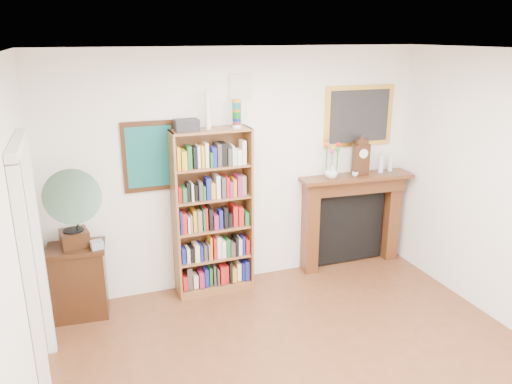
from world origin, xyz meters
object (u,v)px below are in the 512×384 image
at_px(bookshelf, 212,204).
at_px(side_cabinet, 80,281).
at_px(gramophone, 70,205).
at_px(bottle_right, 390,163).
at_px(teacup, 355,174).
at_px(mantel_clock, 361,158).
at_px(cd_stack, 97,245).
at_px(flower_vase, 331,171).
at_px(bottle_left, 381,163).
at_px(fireplace, 351,211).

height_order(bookshelf, side_cabinet, bookshelf).
relative_size(gramophone, bottle_right, 4.47).
xyz_separation_m(side_cabinet, teacup, (3.33, 0.02, 0.86)).
bearing_deg(mantel_clock, side_cabinet, -176.13).
relative_size(bookshelf, cd_stack, 18.60).
bearing_deg(flower_vase, bookshelf, -179.85).
relative_size(side_cabinet, bottle_left, 3.35).
xyz_separation_m(bookshelf, fireplace, (1.87, 0.07, -0.35)).
xyz_separation_m(side_cabinet, gramophone, (-0.00, -0.12, 0.91)).
height_order(teacup, bottle_left, bottle_left).
bearing_deg(bottle_left, mantel_clock, -176.92).
bearing_deg(side_cabinet, teacup, 5.40).
bearing_deg(flower_vase, bottle_left, 1.83).
bearing_deg(side_cabinet, fireplace, 7.17).
height_order(bookshelf, fireplace, bookshelf).
bearing_deg(mantel_clock, bottle_right, 7.22).
distance_m(teacup, bottle_left, 0.42).
bearing_deg(mantel_clock, teacup, -153.76).
bearing_deg(bookshelf, fireplace, 1.33).
relative_size(side_cabinet, fireplace, 0.54).
height_order(teacup, bottle_right, bottle_right).
height_order(fireplace, flower_vase, flower_vase).
distance_m(bookshelf, bottle_right, 2.41).
height_order(fireplace, bottle_left, bottle_left).
bearing_deg(bookshelf, bottle_left, -0.21).
bearing_deg(gramophone, bottle_left, -6.28).
bearing_deg(bottle_right, teacup, -172.14).
distance_m(bookshelf, cd_stack, 1.33).
xyz_separation_m(cd_stack, teacup, (3.12, 0.15, 0.42)).
distance_m(bookshelf, mantel_clock, 1.96).
bearing_deg(cd_stack, teacup, 2.76).
bearing_deg(flower_vase, gramophone, -176.55).
xyz_separation_m(gramophone, bottle_right, (3.90, 0.22, 0.03)).
xyz_separation_m(cd_stack, bottle_left, (3.53, 0.21, 0.51)).
distance_m(bookshelf, gramophone, 1.53).
distance_m(gramophone, flower_vase, 3.02).
xyz_separation_m(mantel_clock, bottle_right, (0.47, 0.04, -0.12)).
bearing_deg(mantel_clock, cd_stack, -173.79).
relative_size(cd_stack, mantel_clock, 0.26).
xyz_separation_m(bookshelf, gramophone, (-1.50, -0.18, 0.22)).
height_order(flower_vase, bottle_right, bottle_right).
xyz_separation_m(mantel_clock, bottle_left, (0.31, 0.02, -0.10)).
relative_size(flower_vase, bottle_right, 0.85).
height_order(flower_vase, bottle_left, bottle_left).
xyz_separation_m(bottle_left, bottle_right, (0.16, 0.02, -0.02)).
bearing_deg(flower_vase, bottle_right, 2.78).
distance_m(side_cabinet, bottle_right, 4.01).
distance_m(side_cabinet, flower_vase, 3.15).
relative_size(flower_vase, bottle_left, 0.71).
bearing_deg(side_cabinet, cd_stack, -26.00).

